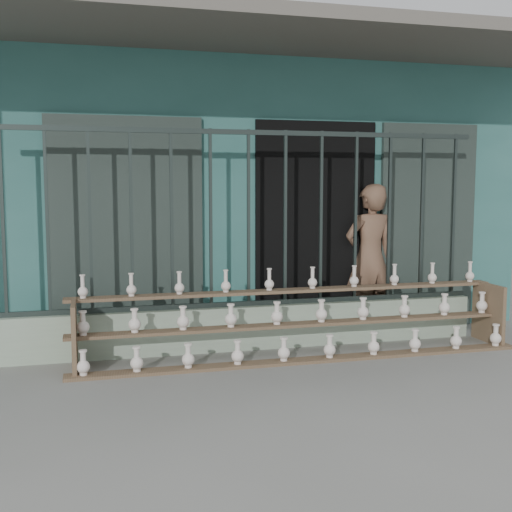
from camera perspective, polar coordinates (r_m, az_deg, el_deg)
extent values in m
plane|color=slate|center=(5.55, 2.67, -11.44)|extent=(60.00, 60.00, 0.00)
cube|color=#2F635E|center=(9.47, -5.09, 5.74)|extent=(7.00, 5.00, 3.20)
cube|color=black|center=(7.31, 5.21, 2.44)|extent=(1.40, 0.12, 2.40)
cube|color=#212D28|center=(6.85, -11.45, 2.08)|extent=(1.60, 0.08, 2.40)
cube|color=#212D28|center=(7.86, 14.96, 2.52)|extent=(1.20, 0.08, 2.40)
cube|color=#59544C|center=(6.60, -0.47, 19.09)|extent=(7.40, 2.00, 0.12)
cube|color=#96AB92|center=(6.70, -0.65, -6.33)|extent=(5.00, 0.20, 0.45)
cube|color=#283330|center=(6.39, -21.58, 2.82)|extent=(0.03, 0.03, 1.80)
cube|color=#283330|center=(6.36, -18.07, 2.93)|extent=(0.03, 0.03, 1.80)
cube|color=#283330|center=(6.35, -14.54, 3.04)|extent=(0.03, 0.03, 1.80)
cube|color=#283330|center=(6.36, -11.01, 3.13)|extent=(0.03, 0.03, 1.80)
cube|color=#283330|center=(6.40, -7.50, 3.21)|extent=(0.03, 0.03, 1.80)
cube|color=#283330|center=(6.46, -4.04, 3.27)|extent=(0.03, 0.03, 1.80)
cube|color=#283330|center=(6.54, -0.67, 3.33)|extent=(0.03, 0.03, 1.80)
cube|color=#283330|center=(6.65, 2.62, 3.37)|extent=(0.03, 0.03, 1.80)
cube|color=#283330|center=(6.77, 5.79, 3.40)|extent=(0.03, 0.03, 1.80)
cube|color=#283330|center=(6.92, 8.83, 3.42)|extent=(0.03, 0.03, 1.80)
cube|color=#283330|center=(7.09, 11.74, 3.43)|extent=(0.03, 0.03, 1.80)
cube|color=#283330|center=(7.27, 14.52, 3.43)|extent=(0.03, 0.03, 1.80)
cube|color=#283330|center=(7.47, 17.15, 3.42)|extent=(0.03, 0.03, 1.80)
cube|color=#283330|center=(6.56, -0.68, 10.94)|extent=(5.00, 0.04, 0.05)
cube|color=#283330|center=(6.65, -0.66, -4.23)|extent=(5.00, 0.04, 0.05)
cube|color=brown|center=(6.26, 4.55, -9.24)|extent=(4.50, 0.18, 0.03)
cube|color=brown|center=(6.42, 3.84, -6.08)|extent=(4.50, 0.18, 0.03)
cube|color=brown|center=(6.59, 3.17, -3.09)|extent=(4.50, 0.18, 0.03)
cube|color=brown|center=(6.10, -15.85, -6.92)|extent=(0.04, 0.55, 0.64)
cube|color=brown|center=(7.37, 19.95, -4.79)|extent=(0.04, 0.55, 0.64)
imported|color=brown|center=(7.47, 10.07, -0.22)|extent=(0.67, 0.49, 1.71)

